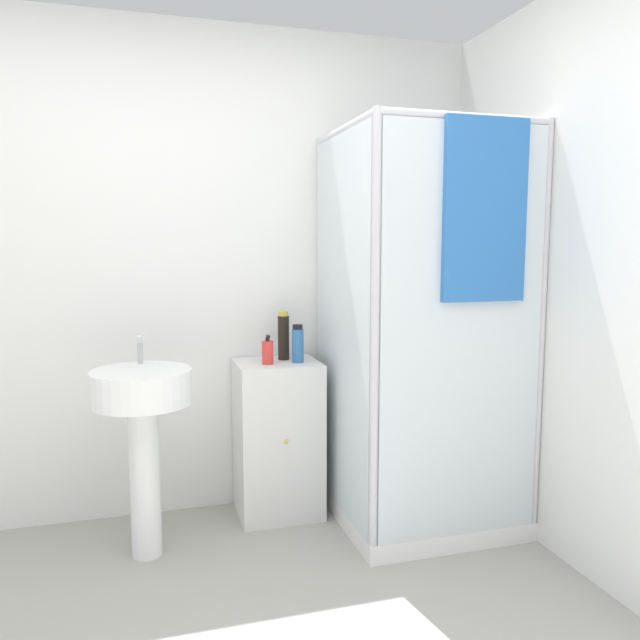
{
  "coord_description": "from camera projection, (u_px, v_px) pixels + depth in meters",
  "views": [
    {
      "loc": [
        -0.11,
        -1.57,
        1.4
      ],
      "look_at": [
        0.69,
        1.15,
        1.05
      ],
      "focal_mm": 35.0,
      "sensor_mm": 36.0,
      "label": 1
    }
  ],
  "objects": [
    {
      "name": "sink",
      "position": [
        142.0,
        416.0,
        2.75
      ],
      "size": [
        0.44,
        0.44,
        0.99
      ],
      "color": "white",
      "rests_on": "ground_plane"
    },
    {
      "name": "wall_back",
      "position": [
        159.0,
        274.0,
        3.17
      ],
      "size": [
        6.4,
        0.06,
        2.5
      ],
      "primitive_type": "cube",
      "color": "white",
      "rests_on": "ground_plane"
    },
    {
      "name": "shower_enclosure",
      "position": [
        418.0,
        414.0,
        3.07
      ],
      "size": [
        0.85,
        0.88,
        1.95
      ],
      "color": "white",
      "rests_on": "ground_plane"
    },
    {
      "name": "shampoo_bottle_tall_black",
      "position": [
        284.0,
        336.0,
        3.22
      ],
      "size": [
        0.06,
        0.06,
        0.25
      ],
      "color": "black",
      "rests_on": "vanity_cabinet"
    },
    {
      "name": "soap_dispenser",
      "position": [
        268.0,
        352.0,
        3.11
      ],
      "size": [
        0.06,
        0.06,
        0.15
      ],
      "color": "red",
      "rests_on": "vanity_cabinet"
    },
    {
      "name": "vanity_cabinet",
      "position": [
        278.0,
        438.0,
        3.22
      ],
      "size": [
        0.42,
        0.38,
        0.8
      ],
      "color": "silver",
      "rests_on": "ground_plane"
    },
    {
      "name": "shampoo_bottle_blue",
      "position": [
        298.0,
        344.0,
        3.15
      ],
      "size": [
        0.06,
        0.06,
        0.19
      ],
      "color": "#2D66A3",
      "rests_on": "vanity_cabinet"
    }
  ]
}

